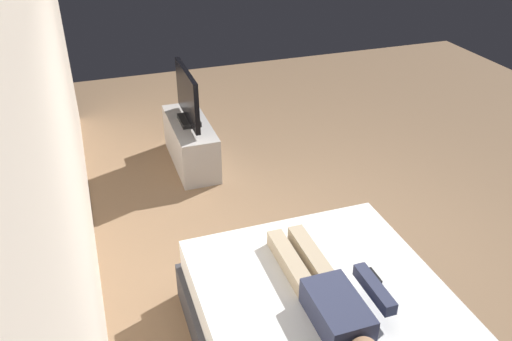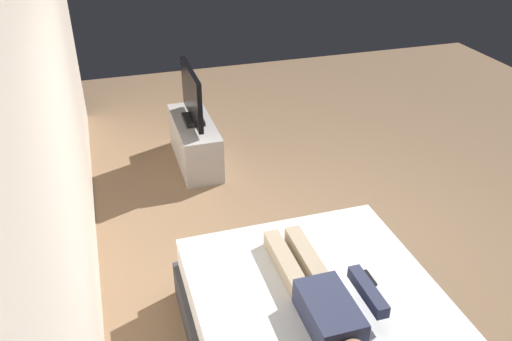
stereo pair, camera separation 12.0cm
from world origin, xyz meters
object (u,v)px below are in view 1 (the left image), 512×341
Objects in this scene: bed at (332,340)px; tv at (188,98)px; person at (329,297)px; tv_stand at (191,143)px; remote at (374,276)px.

tv is at bearing 4.57° from bed.
tv reaches higher than person.
person reaches higher than tv_stand.
tv reaches higher than bed.
tv reaches higher than tv_stand.
person is at bearing 48.36° from bed.
bed is 13.54× the size of remote.
person is 1.15× the size of tv_stand.
tv_stand is at bearing 4.57° from bed.
tv_stand is at bearing 4.00° from person.
person is 0.44m from remote.
tv reaches higher than remote.
person is 3.03m from tv_stand.
person reaches higher than remote.
remote is 2.92m from tv.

